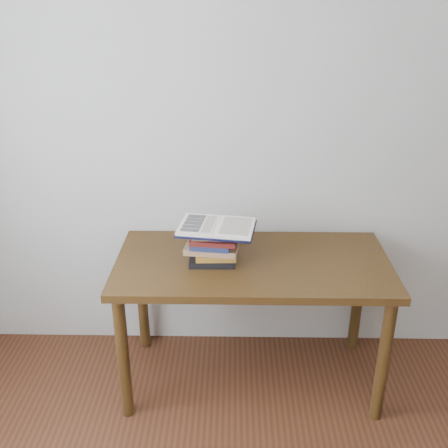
{
  "coord_description": "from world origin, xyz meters",
  "views": [
    {
      "loc": [
        -0.05,
        -0.95,
        2.0
      ],
      "look_at": [
        -0.09,
        1.33,
        0.96
      ],
      "focal_mm": 42.0,
      "sensor_mm": 36.0,
      "label": 1
    }
  ],
  "objects": [
    {
      "name": "room_shell",
      "position": [
        -0.08,
        0.01,
        1.63
      ],
      "size": [
        3.54,
        3.54,
        2.62
      ],
      "color": "#B8B6AE",
      "rests_on": "ground"
    },
    {
      "name": "book_stack",
      "position": [
        -0.15,
        1.37,
        0.83
      ],
      "size": [
        0.28,
        0.2,
        0.17
      ],
      "color": "black",
      "rests_on": "desk"
    },
    {
      "name": "desk",
      "position": [
        0.05,
        1.38,
        0.64
      ],
      "size": [
        1.38,
        0.69,
        0.74
      ],
      "color": "#452A11",
      "rests_on": "ground"
    },
    {
      "name": "open_book",
      "position": [
        -0.13,
        1.37,
        0.93
      ],
      "size": [
        0.4,
        0.3,
        0.03
      ],
      "rotation": [
        0.0,
        0.0,
        -0.14
      ],
      "color": "black",
      "rests_on": "book_stack"
    }
  ]
}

